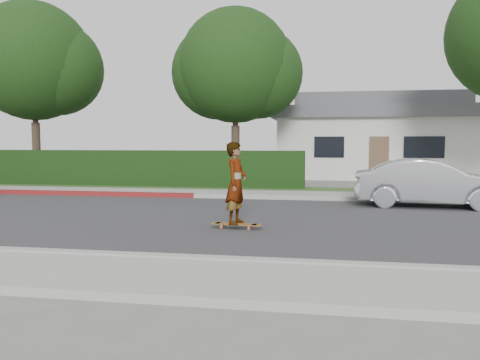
# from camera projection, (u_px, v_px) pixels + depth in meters

# --- Properties ---
(ground) EXTENTS (120.00, 120.00, 0.00)m
(ground) POSITION_uv_depth(u_px,v_px,m) (112.00, 217.00, 11.51)
(ground) COLOR slate
(ground) RESTS_ON ground
(road) EXTENTS (60.00, 8.00, 0.01)m
(road) POSITION_uv_depth(u_px,v_px,m) (112.00, 216.00, 11.51)
(road) COLOR #2D2D30
(road) RESTS_ON ground
(curb_near) EXTENTS (60.00, 0.20, 0.15)m
(curb_near) POSITION_uv_depth(u_px,v_px,m) (0.00, 252.00, 7.47)
(curb_near) COLOR #9E9E99
(curb_near) RESTS_ON ground
(curb_far) EXTENTS (60.00, 0.20, 0.15)m
(curb_far) POSITION_uv_depth(u_px,v_px,m) (165.00, 195.00, 15.53)
(curb_far) COLOR #9E9E99
(curb_far) RESTS_ON ground
(curb_red_section) EXTENTS (12.00, 0.21, 0.15)m
(curb_red_section) POSITION_uv_depth(u_px,v_px,m) (28.00, 192.00, 16.36)
(curb_red_section) COLOR maroon
(curb_red_section) RESTS_ON ground
(sidewalk_far) EXTENTS (60.00, 1.60, 0.12)m
(sidewalk_far) POSITION_uv_depth(u_px,v_px,m) (174.00, 193.00, 16.42)
(sidewalk_far) COLOR gray
(sidewalk_far) RESTS_ON ground
(planting_strip) EXTENTS (60.00, 1.60, 0.10)m
(planting_strip) POSITION_uv_depth(u_px,v_px,m) (186.00, 189.00, 17.99)
(planting_strip) COLOR #2D4C1E
(planting_strip) RESTS_ON ground
(hedge) EXTENTS (15.00, 1.00, 1.50)m
(hedge) POSITION_uv_depth(u_px,v_px,m) (119.00, 169.00, 19.02)
(hedge) COLOR black
(hedge) RESTS_ON ground
(tree_left) EXTENTS (5.99, 5.21, 8.00)m
(tree_left) POSITION_uv_depth(u_px,v_px,m) (36.00, 65.00, 20.87)
(tree_left) COLOR #33261C
(tree_left) RESTS_ON ground
(tree_center) EXTENTS (5.66, 4.84, 7.44)m
(tree_center) POSITION_uv_depth(u_px,v_px,m) (236.00, 70.00, 19.90)
(tree_center) COLOR #33261C
(tree_center) RESTS_ON ground
(house) EXTENTS (10.60, 8.60, 4.30)m
(house) POSITION_uv_depth(u_px,v_px,m) (374.00, 137.00, 25.74)
(house) COLOR beige
(house) RESTS_ON ground
(skateboard) EXTENTS (1.12, 0.31, 0.10)m
(skateboard) POSITION_uv_depth(u_px,v_px,m) (236.00, 224.00, 9.88)
(skateboard) COLOR #BA5633
(skateboard) RESTS_ON ground
(skateboarder) EXTENTS (0.53, 0.70, 1.72)m
(skateboarder) POSITION_uv_depth(u_px,v_px,m) (236.00, 183.00, 9.81)
(skateboarder) COLOR white
(skateboarder) RESTS_ON skateboard
(car_silver) EXTENTS (4.24, 1.78, 1.36)m
(car_silver) POSITION_uv_depth(u_px,v_px,m) (430.00, 183.00, 13.18)
(car_silver) COLOR #B2B4B9
(car_silver) RESTS_ON ground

